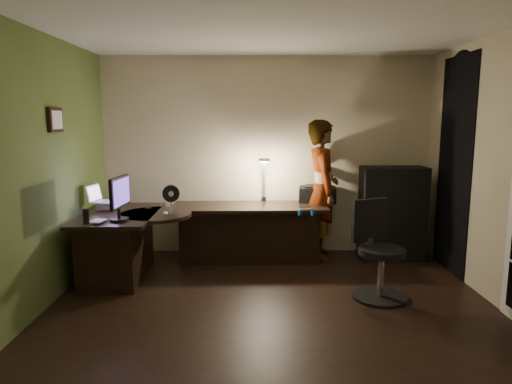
{
  "coord_description": "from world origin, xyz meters",
  "views": [
    {
      "loc": [
        -0.19,
        -4.3,
        1.86
      ],
      "look_at": [
        -0.15,
        1.05,
        1.0
      ],
      "focal_mm": 32.0,
      "sensor_mm": 36.0,
      "label": 1
    }
  ],
  "objects_px": {
    "desk_left": "(121,246)",
    "monitor": "(118,204)",
    "cabinet": "(392,213)",
    "person": "(322,190)",
    "desk_right": "(249,233)",
    "office_chair": "(382,251)"
  },
  "relations": [
    {
      "from": "desk_left",
      "to": "monitor",
      "type": "distance_m",
      "value": 0.71
    },
    {
      "from": "cabinet",
      "to": "desk_left",
      "type": "bearing_deg",
      "value": -168.41
    },
    {
      "from": "desk_left",
      "to": "cabinet",
      "type": "relative_size",
      "value": 1.09
    },
    {
      "from": "desk_left",
      "to": "person",
      "type": "height_order",
      "value": "person"
    },
    {
      "from": "desk_right",
      "to": "cabinet",
      "type": "relative_size",
      "value": 1.61
    },
    {
      "from": "office_chair",
      "to": "person",
      "type": "xyz_separation_m",
      "value": [
        -0.41,
        1.45,
        0.42
      ]
    },
    {
      "from": "desk_left",
      "to": "office_chair",
      "type": "relative_size",
      "value": 1.32
    },
    {
      "from": "cabinet",
      "to": "office_chair",
      "type": "distance_m",
      "value": 1.47
    },
    {
      "from": "cabinet",
      "to": "monitor",
      "type": "relative_size",
      "value": 2.43
    },
    {
      "from": "monitor",
      "to": "person",
      "type": "relative_size",
      "value": 0.28
    },
    {
      "from": "office_chair",
      "to": "person",
      "type": "bearing_deg",
      "value": 84.13
    },
    {
      "from": "desk_left",
      "to": "person",
      "type": "relative_size",
      "value": 0.73
    },
    {
      "from": "office_chair",
      "to": "person",
      "type": "distance_m",
      "value": 1.57
    },
    {
      "from": "cabinet",
      "to": "desk_right",
      "type": "bearing_deg",
      "value": -177.8
    },
    {
      "from": "desk_right",
      "to": "person",
      "type": "xyz_separation_m",
      "value": [
        0.97,
        0.17,
        0.55
      ]
    },
    {
      "from": "desk_left",
      "to": "person",
      "type": "bearing_deg",
      "value": 17.33
    },
    {
      "from": "desk_left",
      "to": "cabinet",
      "type": "distance_m",
      "value": 3.48
    },
    {
      "from": "desk_right",
      "to": "office_chair",
      "type": "distance_m",
      "value": 1.89
    },
    {
      "from": "office_chair",
      "to": "desk_left",
      "type": "bearing_deg",
      "value": 145.76
    },
    {
      "from": "desk_right",
      "to": "office_chair",
      "type": "relative_size",
      "value": 1.96
    },
    {
      "from": "person",
      "to": "monitor",
      "type": "bearing_deg",
      "value": 114.34
    },
    {
      "from": "office_chair",
      "to": "monitor",
      "type": "bearing_deg",
      "value": 153.34
    }
  ]
}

